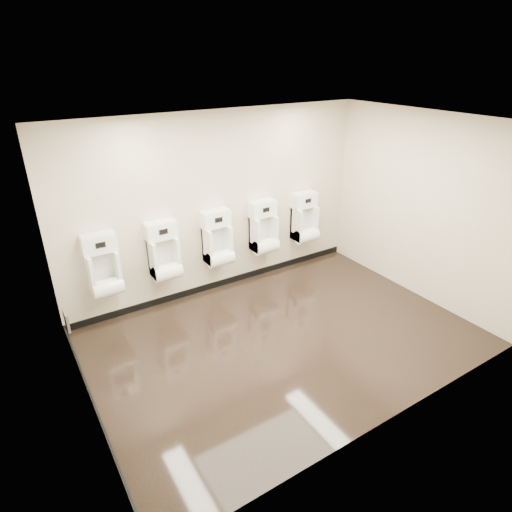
{
  "coord_description": "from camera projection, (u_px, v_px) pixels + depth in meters",
  "views": [
    {
      "loc": [
        -2.86,
        -3.82,
        3.51
      ],
      "look_at": [
        -0.1,
        0.55,
        1.04
      ],
      "focal_mm": 30.0,
      "sensor_mm": 36.0,
      "label": 1
    }
  ],
  "objects": [
    {
      "name": "tile_overlay_left",
      "position": [
        71.0,
        302.0,
        4.0
      ],
      "size": [
        0.01,
        3.5,
        2.8
      ],
      "primitive_type": "cube",
      "color": "white",
      "rests_on": "ground"
    },
    {
      "name": "back_wall",
      "position": [
        220.0,
        205.0,
        6.54
      ],
      "size": [
        5.0,
        0.02,
        2.8
      ],
      "primitive_type": "cube",
      "color": "beige",
      "rests_on": "ground"
    },
    {
      "name": "ceiling",
      "position": [
        291.0,
        125.0,
        4.6
      ],
      "size": [
        5.0,
        3.5,
        0.0
      ],
      "primitive_type": "cube",
      "color": "silver"
    },
    {
      "name": "front_wall",
      "position": [
        401.0,
        310.0,
        3.87
      ],
      "size": [
        5.0,
        0.02,
        2.8
      ],
      "primitive_type": "cube",
      "color": "beige",
      "rests_on": "ground"
    },
    {
      "name": "access_panel",
      "position": [
        66.0,
        320.0,
        5.31
      ],
      "size": [
        0.04,
        0.25,
        0.25
      ],
      "color": "#9E9EA3",
      "rests_on": "left_wall"
    },
    {
      "name": "urinal_4",
      "position": [
        305.0,
        221.0,
        7.4
      ],
      "size": [
        0.46,
        0.34,
        0.85
      ],
      "color": "white",
      "rests_on": "back_wall"
    },
    {
      "name": "urinal_0",
      "position": [
        104.0,
        270.0,
        5.75
      ],
      "size": [
        0.46,
        0.34,
        0.85
      ],
      "color": "white",
      "rests_on": "back_wall"
    },
    {
      "name": "urinal_1",
      "position": [
        164.0,
        255.0,
        6.17
      ],
      "size": [
        0.46,
        0.34,
        0.85
      ],
      "color": "white",
      "rests_on": "back_wall"
    },
    {
      "name": "urinal_3",
      "position": [
        264.0,
        231.0,
        6.99
      ],
      "size": [
        0.46,
        0.34,
        0.85
      ],
      "color": "white",
      "rests_on": "back_wall"
    },
    {
      "name": "urinal_2",
      "position": [
        218.0,
        242.0,
        6.58
      ],
      "size": [
        0.46,
        0.34,
        0.85
      ],
      "color": "white",
      "rests_on": "back_wall"
    },
    {
      "name": "skirting_back",
      "position": [
        223.0,
        282.0,
        7.11
      ],
      "size": [
        5.0,
        0.02,
        0.1
      ],
      "primitive_type": "cube",
      "color": "black",
      "rests_on": "ground"
    },
    {
      "name": "right_wall",
      "position": [
        422.0,
        208.0,
        6.4
      ],
      "size": [
        0.02,
        3.5,
        2.8
      ],
      "primitive_type": "cube",
      "color": "beige",
      "rests_on": "ground"
    },
    {
      "name": "left_wall",
      "position": [
        71.0,
        302.0,
        4.0
      ],
      "size": [
        0.02,
        3.5,
        2.8
      ],
      "primitive_type": "cube",
      "color": "beige",
      "rests_on": "ground"
    },
    {
      "name": "skirting_left",
      "position": [
        95.0,
        409.0,
        4.59
      ],
      "size": [
        0.02,
        3.5,
        0.1
      ],
      "primitive_type": "cube",
      "color": "black",
      "rests_on": "ground"
    },
    {
      "name": "ground",
      "position": [
        284.0,
        338.0,
        5.81
      ],
      "size": [
        5.0,
        3.5,
        0.0
      ],
      "primitive_type": "cube",
      "color": "black",
      "rests_on": "ground"
    }
  ]
}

